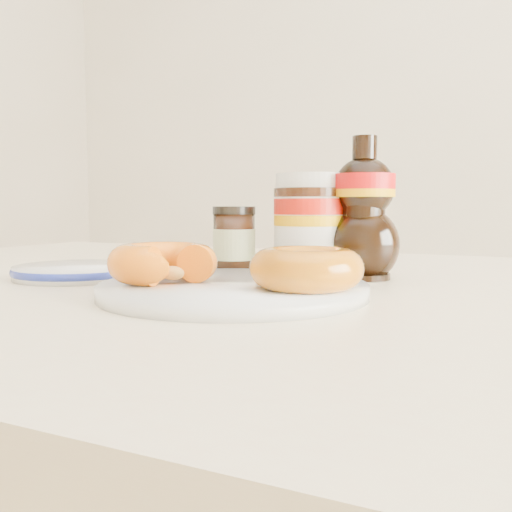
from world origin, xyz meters
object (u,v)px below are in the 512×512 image
at_px(plate, 233,289).
at_px(dark_jar, 234,241).
at_px(dining_table, 248,347).
at_px(donut_whole, 306,268).
at_px(syrup_bottle, 364,208).
at_px(blue_rim_saucer, 79,271).
at_px(donut_bitten, 163,263).
at_px(nutella_jar, 310,221).

bearing_deg(plate, dark_jar, 117.90).
relative_size(plate, dark_jar, 3.00).
bearing_deg(dining_table, donut_whole, -46.26).
relative_size(dining_table, donut_whole, 13.64).
height_order(plate, syrup_bottle, syrup_bottle).
bearing_deg(blue_rim_saucer, donut_whole, -8.25).
bearing_deg(blue_rim_saucer, donut_bitten, -20.50).
distance_m(plate, dark_jar, 0.18).
bearing_deg(donut_bitten, syrup_bottle, 45.02).
bearing_deg(nutella_jar, donut_whole, -70.25).
xyz_separation_m(plate, blue_rim_saucer, (-0.23, 0.04, 0.00)).
bearing_deg(blue_rim_saucer, nutella_jar, 29.10).
relative_size(donut_whole, blue_rim_saucer, 0.66).
xyz_separation_m(donut_whole, dark_jar, (-0.16, 0.16, 0.01)).
relative_size(plate, donut_bitten, 2.42).
height_order(donut_whole, nutella_jar, nutella_jar).
bearing_deg(donut_bitten, nutella_jar, 58.60).
distance_m(plate, syrup_bottle, 0.21).
xyz_separation_m(donut_whole, syrup_bottle, (0.00, 0.19, 0.05)).
xyz_separation_m(donut_bitten, blue_rim_saucer, (-0.17, 0.06, -0.02)).
xyz_separation_m(donut_bitten, donut_whole, (0.14, 0.02, -0.00)).
xyz_separation_m(syrup_bottle, blue_rim_saucer, (-0.31, -0.14, -0.08)).
distance_m(nutella_jar, syrup_bottle, 0.07).
bearing_deg(dining_table, nutella_jar, 42.10).
height_order(donut_bitten, blue_rim_saucer, donut_bitten).
distance_m(dining_table, donut_whole, 0.21).
height_order(plate, dark_jar, dark_jar).
relative_size(dining_table, blue_rim_saucer, 9.02).
relative_size(nutella_jar, dark_jar, 1.46).
height_order(donut_whole, blue_rim_saucer, donut_whole).
bearing_deg(donut_whole, nutella_jar, 109.75).
xyz_separation_m(plate, donut_whole, (0.08, -0.00, 0.02)).
bearing_deg(dark_jar, nutella_jar, 15.29).
distance_m(donut_bitten, blue_rim_saucer, 0.18).
distance_m(dining_table, donut_bitten, 0.19).
height_order(dining_table, donut_whole, donut_whole).
xyz_separation_m(donut_whole, blue_rim_saucer, (-0.31, 0.05, -0.02)).
relative_size(donut_whole, syrup_bottle, 0.61).
bearing_deg(donut_bitten, dark_jar, 84.62).
relative_size(donut_bitten, donut_whole, 1.04).
xyz_separation_m(dining_table, syrup_bottle, (0.12, 0.06, 0.17)).
relative_size(plate, nutella_jar, 2.05).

